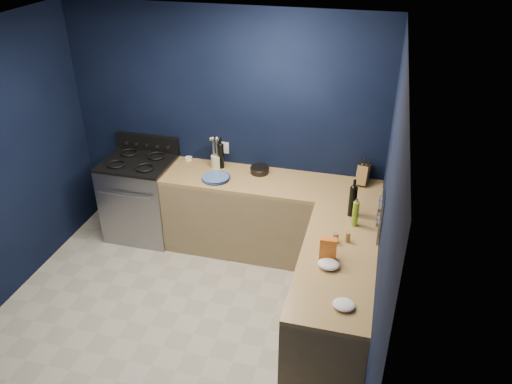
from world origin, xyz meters
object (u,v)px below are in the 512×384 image
(utensil_crock, at_px, (216,162))
(knife_block, at_px, (363,175))
(gas_range, at_px, (142,199))
(plate_stack, at_px, (216,178))
(crouton_bag, at_px, (328,249))

(utensil_crock, bearing_deg, knife_block, 1.35)
(gas_range, relative_size, plate_stack, 3.21)
(utensil_crock, height_order, knife_block, knife_block)
(gas_range, bearing_deg, utensil_crock, 11.28)
(plate_stack, distance_m, crouton_bag, 1.71)
(utensil_crock, bearing_deg, plate_stack, -73.02)
(gas_range, distance_m, plate_stack, 1.06)
(plate_stack, relative_size, utensil_crock, 2.04)
(utensil_crock, relative_size, knife_block, 0.70)
(crouton_bag, bearing_deg, knife_block, 80.17)
(knife_block, relative_size, crouton_bag, 0.99)
(gas_range, relative_size, crouton_bag, 4.57)
(gas_range, height_order, crouton_bag, crouton_bag)
(plate_stack, bearing_deg, knife_block, 11.62)
(gas_range, bearing_deg, crouton_bag, -27.25)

